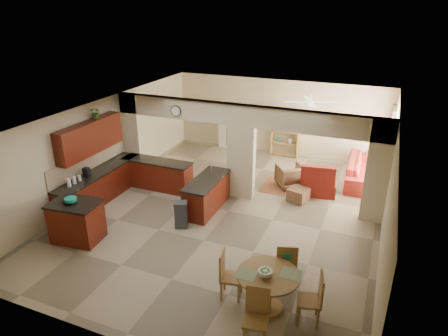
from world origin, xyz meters
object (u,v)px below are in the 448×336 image
at_px(sofa, 364,171).
at_px(armchair, 290,176).
at_px(kitchen_island, 77,221).
at_px(dining_table, 268,286).

distance_m(sofa, armchair, 2.46).
height_order(kitchen_island, dining_table, kitchen_island).
bearing_deg(kitchen_island, dining_table, -12.47).
distance_m(dining_table, armchair, 5.57).
bearing_deg(armchair, dining_table, 62.78).
xyz_separation_m(dining_table, armchair, (-0.91, 5.49, -0.17)).
height_order(sofa, armchair, sofa).
bearing_deg(dining_table, armchair, 99.43).
relative_size(kitchen_island, dining_table, 1.06).
xyz_separation_m(kitchen_island, sofa, (6.16, 6.21, -0.13)).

